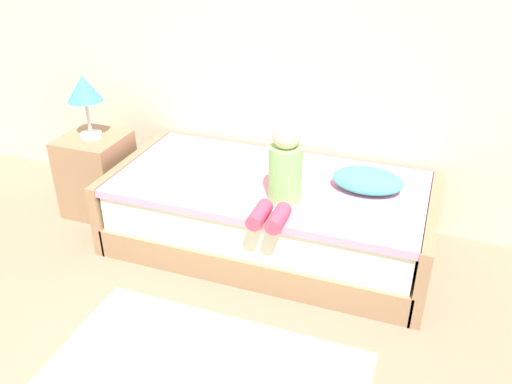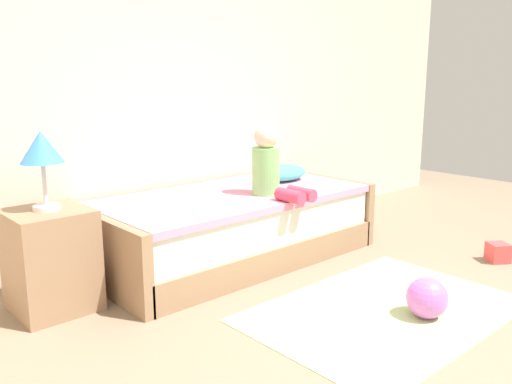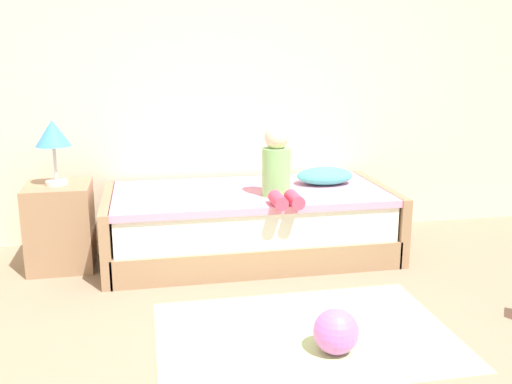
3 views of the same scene
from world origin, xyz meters
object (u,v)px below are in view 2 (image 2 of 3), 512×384
child_figure (271,167)px  pillow (282,173)px  bed (233,227)px  toy_ball (427,298)px  nightstand (51,260)px  toy_block (498,252)px  table_lamp (42,151)px

child_figure → pillow: bearing=36.1°
bed → toy_ball: bed is taller
nightstand → toy_ball: nightstand is taller
bed → pillow: size_ratio=4.80×
child_figure → toy_block: 1.79m
bed → nightstand: 1.35m
pillow → toy_block: bearing=-61.7°
table_lamp → toy_block: bearing=-26.8°
pillow → nightstand: bearing=-177.8°
child_figure → toy_ball: bearing=-89.6°
nightstand → toy_ball: 2.16m
toy_block → bed: bearing=135.7°
table_lamp → child_figure: bearing=-9.6°
table_lamp → pillow: table_lamp is taller
child_figure → pillow: size_ratio=1.16×
bed → table_lamp: size_ratio=4.69×
nightstand → toy_block: nightstand is taller
child_figure → bed: bearing=124.9°
bed → nightstand: bearing=178.9°
child_figure → toy_ball: child_figure is taller
child_figure → toy_ball: 1.41m
bed → pillow: bearing=9.3°
child_figure → pillow: child_figure is taller
bed → table_lamp: bearing=178.9°
toy_ball → child_figure: bearing=90.4°
toy_ball → toy_block: 1.24m
table_lamp → toy_ball: (1.52, -1.53, -0.82)m
bed → pillow: 0.69m
table_lamp → child_figure: table_lamp is taller
nightstand → toy_ball: bearing=-45.3°
bed → pillow: (0.61, 0.10, 0.32)m
nightstand → pillow: pillow is taller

